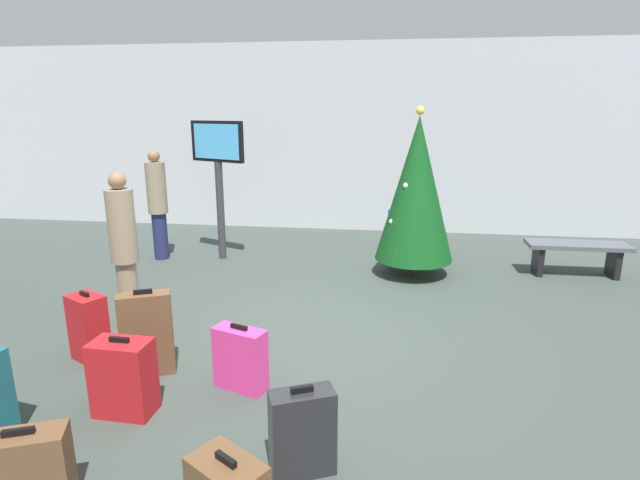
# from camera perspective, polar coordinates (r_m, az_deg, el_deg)

# --- Properties ---
(ground_plane) EXTENTS (16.00, 16.00, 0.00)m
(ground_plane) POSITION_cam_1_polar(r_m,az_deg,el_deg) (5.40, -1.16, -10.83)
(ground_plane) COLOR #38423D
(back_wall) EXTENTS (16.00, 0.20, 3.56)m
(back_wall) POSITION_cam_1_polar(r_m,az_deg,el_deg) (9.84, 3.44, 11.47)
(back_wall) COLOR #B7BCC1
(back_wall) RESTS_ON ground_plane
(holiday_tree) EXTENTS (1.10, 1.10, 2.38)m
(holiday_tree) POSITION_cam_1_polar(r_m,az_deg,el_deg) (7.13, 10.97, 5.70)
(holiday_tree) COLOR #4C3319
(holiday_tree) RESTS_ON ground_plane
(flight_info_kiosk) EXTENTS (0.93, 0.46, 2.17)m
(flight_info_kiosk) POSITION_cam_1_polar(r_m,az_deg,el_deg) (7.92, -11.59, 8.71)
(flight_info_kiosk) COLOR #333338
(flight_info_kiosk) RESTS_ON ground_plane
(waiting_bench) EXTENTS (1.38, 0.44, 0.48)m
(waiting_bench) POSITION_cam_1_polar(r_m,az_deg,el_deg) (8.04, 27.30, -1.18)
(waiting_bench) COLOR #4C5159
(waiting_bench) RESTS_ON ground_plane
(traveller_0) EXTENTS (0.35, 0.35, 1.70)m
(traveller_0) POSITION_cam_1_polar(r_m,az_deg,el_deg) (5.73, -21.53, -0.67)
(traveller_0) COLOR gray
(traveller_0) RESTS_ON ground_plane
(traveller_1) EXTENTS (0.40, 0.40, 1.73)m
(traveller_1) POSITION_cam_1_polar(r_m,az_deg,el_deg) (8.25, -18.09, 4.14)
(traveller_1) COLOR #1E234C
(traveller_1) RESTS_ON ground_plane
(suitcase_1) EXTENTS (0.48, 0.34, 0.81)m
(suitcase_1) POSITION_cam_1_polar(r_m,az_deg,el_deg) (4.79, -19.20, -10.14)
(suitcase_1) COLOR brown
(suitcase_1) RESTS_ON ground_plane
(suitcase_2) EXTENTS (0.49, 0.33, 0.59)m
(suitcase_2) POSITION_cam_1_polar(r_m,az_deg,el_deg) (4.41, -9.10, -13.26)
(suitcase_2) COLOR #E5388C
(suitcase_2) RESTS_ON ground_plane
(suitcase_3) EXTENTS (0.54, 0.39, 0.56)m
(suitcase_3) POSITION_cam_1_polar(r_m,az_deg,el_deg) (3.67, -30.66, -21.94)
(suitcase_3) COLOR brown
(suitcase_3) RESTS_ON ground_plane
(suitcase_4) EXTENTS (0.42, 0.37, 0.68)m
(suitcase_4) POSITION_cam_1_polar(r_m,az_deg,el_deg) (5.28, -24.96, -9.09)
(suitcase_4) COLOR #B2191E
(suitcase_4) RESTS_ON ground_plane
(suitcase_5) EXTENTS (0.46, 0.29, 0.65)m
(suitcase_5) POSITION_cam_1_polar(r_m,az_deg,el_deg) (4.31, -21.58, -14.44)
(suitcase_5) COLOR #B2191E
(suitcase_5) RESTS_ON ground_plane
(suitcase_6) EXTENTS (0.46, 0.34, 0.63)m
(suitcase_6) POSITION_cam_1_polar(r_m,az_deg,el_deg) (3.47, -2.02, -21.16)
(suitcase_6) COLOR #232326
(suitcase_6) RESTS_ON ground_plane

